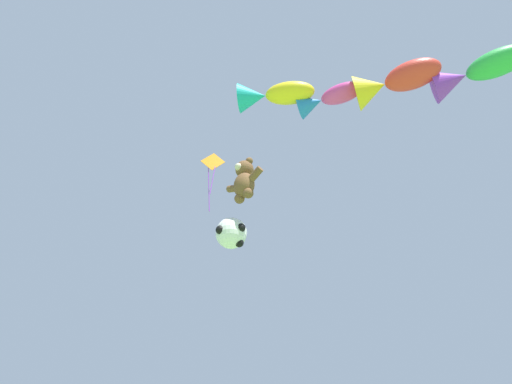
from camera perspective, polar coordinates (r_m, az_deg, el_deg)
The scene contains 7 objects.
teddy_bear_kite at distance 11.77m, azimuth -1.99°, elevation 1.99°, with size 1.70×0.75×1.72m.
soccer_ball_kite at distance 11.45m, azimuth -4.10°, elevation -6.84°, with size 1.15×1.15×1.06m.
fish_kite_goldfin at distance 11.26m, azimuth 2.51°, elevation 15.83°, with size 2.41×2.15×0.94m.
fish_kite_magenta at distance 11.22m, azimuth 11.57°, elevation 14.97°, with size 2.11×1.38×0.78m.
fish_kite_crimson at distance 11.10m, azimuth 21.57°, elevation 16.65°, with size 2.53×1.76×1.08m.
fish_kite_emerald at distance 11.62m, azimuth 32.45°, elevation 16.46°, with size 2.53×1.51×0.98m.
diamond_kite at distance 14.72m, azimuth -7.28°, elevation 4.21°, with size 0.70×0.81×2.97m.
Camera 1 is at (6.28, -2.08, 1.27)m, focal length 24.00 mm.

